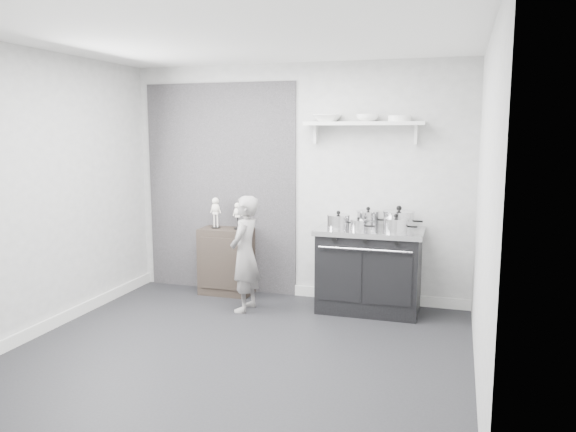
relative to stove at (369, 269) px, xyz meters
The scene contains 16 objects.
ground 1.80m from the stove, 122.00° to the right, with size 4.00×4.00×0.00m, color black.
room_shell 2.04m from the stove, 127.31° to the right, with size 4.02×3.62×2.71m.
wall_shelf 1.57m from the stove, 121.32° to the left, with size 1.30×0.26×0.24m.
stove is the anchor object (origin of this frame).
side_cabinet 1.74m from the stove, behind, with size 0.61×0.36×0.79m, color black.
child 1.36m from the stove, 162.78° to the right, with size 0.46×0.30×1.26m, color gray.
pot_front_left 0.62m from the stove, 167.17° to the right, with size 0.33×0.25×0.19m.
pot_back_left 0.55m from the stove, 109.23° to the left, with size 0.34×0.25×0.22m.
pot_back_right 0.62m from the stove, 16.73° to the left, with size 0.42×0.33×0.25m.
pot_front_right 0.62m from the stove, 28.83° to the right, with size 0.35×0.26×0.20m.
pot_front_center 0.54m from the stove, 125.59° to the right, with size 0.25×0.17×0.14m.
skeleton_full 1.94m from the stove, behind, with size 0.12×0.08×0.42m, color silver, non-canonical shape.
skeleton_torso 1.67m from the stove, behind, with size 0.10×0.06×0.36m, color silver, non-canonical shape.
bowl_large 1.72m from the stove, 159.88° to the left, with size 0.32×0.32×0.08m, color white.
bowl_small 1.64m from the stove, 113.77° to the left, with size 0.25×0.25×0.08m, color white.
plate_stack 1.65m from the stove, 37.21° to the left, with size 0.25×0.25×0.06m, color white.
Camera 1 is at (1.80, -4.44, 1.95)m, focal length 35.00 mm.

